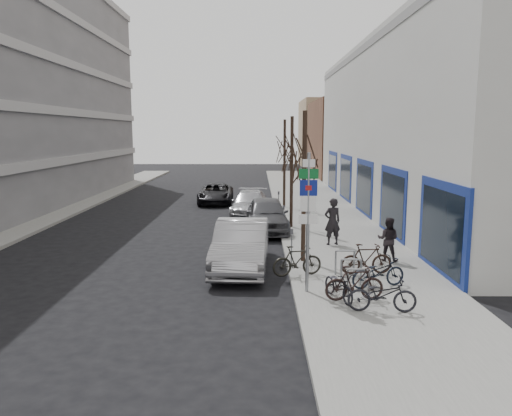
{
  "coord_description": "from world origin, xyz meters",
  "views": [
    {
      "loc": [
        0.96,
        -14.07,
        4.78
      ],
      "look_at": [
        0.9,
        4.01,
        2.0
      ],
      "focal_mm": 35.0,
      "sensor_mm": 36.0,
      "label": 1
    }
  ],
  "objects_px": {
    "tree_near": "(304,151)",
    "tree_far": "(285,143)",
    "highway_sign_pole": "(308,214)",
    "bike_rack": "(351,269)",
    "bike_mid_inner": "(297,260)",
    "meter_mid": "(284,216)",
    "meter_back": "(279,200)",
    "parked_car_back": "(250,204)",
    "bike_near_right": "(354,283)",
    "pedestrian_far": "(388,239)",
    "parked_car_mid": "(267,215)",
    "lane_car": "(216,194)",
    "bike_mid_curb": "(378,270)",
    "parked_car_front": "(241,245)",
    "bike_far_curb": "(382,292)",
    "tree_mid": "(292,146)",
    "bike_near_left": "(339,283)",
    "pedestrian_near": "(332,222)",
    "bike_far_inner": "(366,259)",
    "meter_front": "(292,243)"
  },
  "relations": [
    {
      "from": "bike_mid_curb",
      "to": "pedestrian_far",
      "type": "distance_m",
      "value": 3.31
    },
    {
      "from": "highway_sign_pole",
      "to": "bike_rack",
      "type": "xyz_separation_m",
      "value": [
        1.4,
        0.61,
        -1.8
      ]
    },
    {
      "from": "highway_sign_pole",
      "to": "lane_car",
      "type": "height_order",
      "value": "highway_sign_pole"
    },
    {
      "from": "bike_rack",
      "to": "bike_far_inner",
      "type": "relative_size",
      "value": 1.31
    },
    {
      "from": "meter_mid",
      "to": "bike_near_left",
      "type": "height_order",
      "value": "meter_mid"
    },
    {
      "from": "parked_car_front",
      "to": "bike_mid_inner",
      "type": "bearing_deg",
      "value": -33.53
    },
    {
      "from": "parked_car_back",
      "to": "meter_mid",
      "type": "bearing_deg",
      "value": -70.27
    },
    {
      "from": "highway_sign_pole",
      "to": "tree_near",
      "type": "xyz_separation_m",
      "value": [
        0.2,
        3.51,
        1.65
      ]
    },
    {
      "from": "highway_sign_pole",
      "to": "pedestrian_far",
      "type": "bearing_deg",
      "value": 47.14
    },
    {
      "from": "bike_rack",
      "to": "bike_mid_inner",
      "type": "height_order",
      "value": "bike_mid_inner"
    },
    {
      "from": "tree_far",
      "to": "bike_near_left",
      "type": "height_order",
      "value": "tree_far"
    },
    {
      "from": "bike_near_left",
      "to": "bike_far_curb",
      "type": "distance_m",
      "value": 1.35
    },
    {
      "from": "bike_mid_curb",
      "to": "parked_car_back",
      "type": "bearing_deg",
      "value": -1.91
    },
    {
      "from": "bike_rack",
      "to": "tree_mid",
      "type": "xyz_separation_m",
      "value": [
        -1.2,
        9.4,
        3.44
      ]
    },
    {
      "from": "bike_near_left",
      "to": "pedestrian_far",
      "type": "bearing_deg",
      "value": 40.23
    },
    {
      "from": "highway_sign_pole",
      "to": "meter_mid",
      "type": "bearing_deg",
      "value": 91.68
    },
    {
      "from": "bike_near_left",
      "to": "bike_far_inner",
      "type": "relative_size",
      "value": 0.9
    },
    {
      "from": "bike_mid_inner",
      "to": "pedestrian_far",
      "type": "xyz_separation_m",
      "value": [
        3.42,
        1.93,
        0.29
      ]
    },
    {
      "from": "bike_far_curb",
      "to": "highway_sign_pole",
      "type": "bearing_deg",
      "value": 51.59
    },
    {
      "from": "highway_sign_pole",
      "to": "parked_car_back",
      "type": "relative_size",
      "value": 0.85
    },
    {
      "from": "meter_mid",
      "to": "meter_back",
      "type": "xyz_separation_m",
      "value": [
        0.0,
        5.5,
        0.0
      ]
    },
    {
      "from": "tree_mid",
      "to": "parked_car_front",
      "type": "relative_size",
      "value": 1.07
    },
    {
      "from": "bike_mid_curb",
      "to": "parked_car_front",
      "type": "xyz_separation_m",
      "value": [
        -4.19,
        2.53,
        0.16
      ]
    },
    {
      "from": "parked_car_mid",
      "to": "bike_rack",
      "type": "bearing_deg",
      "value": -77.21
    },
    {
      "from": "parked_car_front",
      "to": "parked_car_mid",
      "type": "distance_m",
      "value": 6.69
    },
    {
      "from": "meter_back",
      "to": "parked_car_mid",
      "type": "xyz_separation_m",
      "value": [
        -0.75,
        -4.47,
        -0.09
      ]
    },
    {
      "from": "highway_sign_pole",
      "to": "bike_mid_curb",
      "type": "relative_size",
      "value": 2.38
    },
    {
      "from": "parked_car_front",
      "to": "bike_far_curb",
      "type": "bearing_deg",
      "value": -47.96
    },
    {
      "from": "bike_near_right",
      "to": "bike_mid_inner",
      "type": "relative_size",
      "value": 0.99
    },
    {
      "from": "tree_mid",
      "to": "meter_back",
      "type": "distance_m",
      "value": 5.13
    },
    {
      "from": "bike_near_right",
      "to": "pedestrian_far",
      "type": "height_order",
      "value": "pedestrian_far"
    },
    {
      "from": "bike_mid_inner",
      "to": "lane_car",
      "type": "xyz_separation_m",
      "value": [
        -4.08,
        17.5,
        -0.0
      ]
    },
    {
      "from": "tree_mid",
      "to": "parked_car_back",
      "type": "xyz_separation_m",
      "value": [
        -2.07,
        3.92,
        -3.39
      ]
    },
    {
      "from": "bike_near_left",
      "to": "parked_car_front",
      "type": "xyz_separation_m",
      "value": [
        -2.84,
        3.64,
        0.22
      ]
    },
    {
      "from": "parked_car_back",
      "to": "pedestrian_near",
      "type": "height_order",
      "value": "pedestrian_near"
    },
    {
      "from": "bike_mid_curb",
      "to": "pedestrian_near",
      "type": "relative_size",
      "value": 0.91
    },
    {
      "from": "tree_mid",
      "to": "pedestrian_near",
      "type": "height_order",
      "value": "tree_mid"
    },
    {
      "from": "bike_mid_curb",
      "to": "pedestrian_far",
      "type": "relative_size",
      "value": 1.09
    },
    {
      "from": "meter_mid",
      "to": "bike_far_curb",
      "type": "bearing_deg",
      "value": -78.74
    },
    {
      "from": "bike_far_curb",
      "to": "bike_mid_curb",
      "type": "bearing_deg",
      "value": -6.13
    },
    {
      "from": "tree_near",
      "to": "tree_far",
      "type": "bearing_deg",
      "value": 90.0
    },
    {
      "from": "meter_mid",
      "to": "bike_near_right",
      "type": "distance_m",
      "value": 9.42
    },
    {
      "from": "meter_mid",
      "to": "pedestrian_near",
      "type": "distance_m",
      "value": 3.07
    },
    {
      "from": "tree_near",
      "to": "meter_back",
      "type": "xyz_separation_m",
      "value": [
        -0.45,
        10.5,
        -3.19
      ]
    },
    {
      "from": "bike_near_left",
      "to": "bike_mid_inner",
      "type": "xyz_separation_m",
      "value": [
        -0.98,
        2.3,
        0.04
      ]
    },
    {
      "from": "meter_front",
      "to": "pedestrian_far",
      "type": "height_order",
      "value": "pedestrian_far"
    },
    {
      "from": "highway_sign_pole",
      "to": "bike_rack",
      "type": "relative_size",
      "value": 1.86
    },
    {
      "from": "tree_far",
      "to": "lane_car",
      "type": "bearing_deg",
      "value": 149.91
    },
    {
      "from": "pedestrian_near",
      "to": "bike_far_curb",
      "type": "bearing_deg",
      "value": 75.47
    },
    {
      "from": "meter_back",
      "to": "parked_car_mid",
      "type": "bearing_deg",
      "value": -99.53
    }
  ]
}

